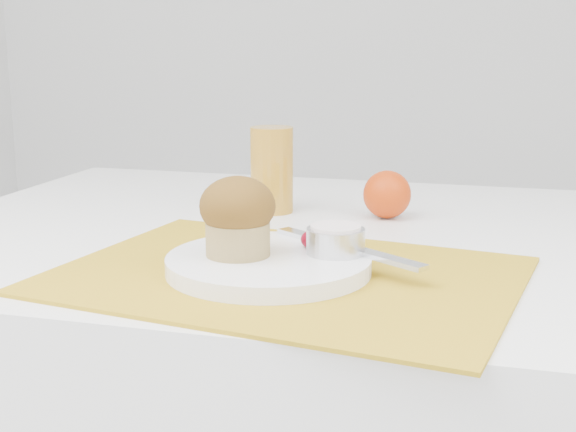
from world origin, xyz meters
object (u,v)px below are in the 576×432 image
(plate, at_px, (269,264))
(muffin, at_px, (238,216))
(juice_glass, at_px, (272,170))
(orange, at_px, (387,194))

(plate, relative_size, muffin, 2.57)
(juice_glass, distance_m, muffin, 0.32)
(orange, relative_size, muffin, 0.79)
(plate, distance_m, orange, 0.33)
(plate, bearing_deg, muffin, -172.26)
(muffin, bearing_deg, orange, 70.40)
(plate, height_order, juice_glass, juice_glass)
(plate, xyz_separation_m, muffin, (-0.03, -0.00, 0.05))
(orange, bearing_deg, juice_glass, -178.40)
(orange, distance_m, juice_glass, 0.17)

